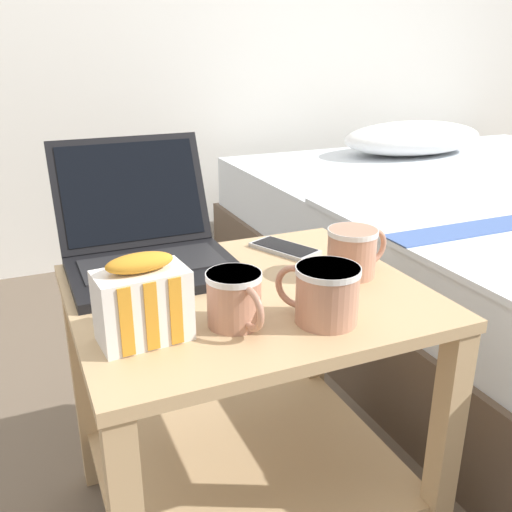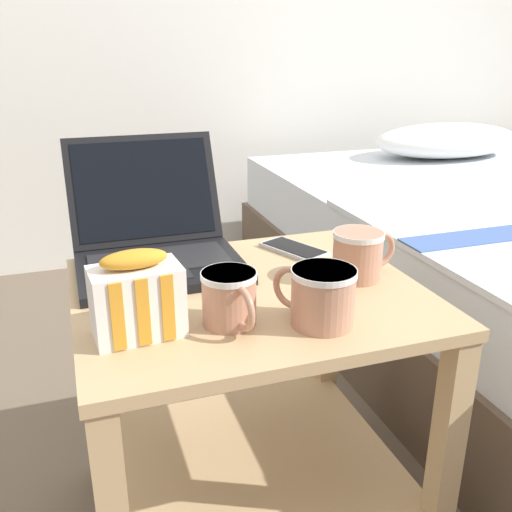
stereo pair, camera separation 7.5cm
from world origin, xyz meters
TOP-DOWN VIEW (x-y plane):
  - bedside_table at (0.00, 0.00)m, footprint 0.62×0.53m
  - laptop at (-0.14, 0.19)m, footprint 0.32×0.34m
  - mug_front_left at (-0.07, -0.12)m, footprint 0.09×0.13m
  - mug_front_right at (0.21, -0.01)m, footprint 0.14×0.10m
  - mug_mid_center at (0.07, -0.16)m, footprint 0.11×0.13m
  - snack_bag at (-0.21, -0.11)m, footprint 0.14×0.09m
  - cell_phone at (0.15, 0.16)m, footprint 0.12×0.16m

SIDE VIEW (x-z plane):
  - bedside_table at x=0.00m, z-range 0.08..0.60m
  - cell_phone at x=0.15m, z-range 0.52..0.53m
  - laptop at x=-0.14m, z-range 0.45..0.69m
  - mug_front_left at x=-0.07m, z-range 0.53..0.62m
  - mug_front_right at x=0.21m, z-range 0.53..0.62m
  - mug_mid_center at x=0.07m, z-range 0.53..0.62m
  - snack_bag at x=-0.21m, z-range 0.52..0.65m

